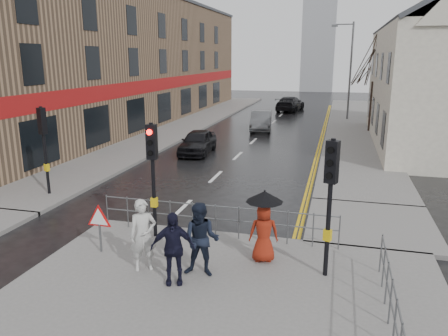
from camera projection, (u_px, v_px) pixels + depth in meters
The scene contains 23 objects.
ground at pixel (147, 242), 12.95m from camera, with size 120.00×120.00×0.00m, color black.
near_pavement at pixel (210, 322), 8.92m from camera, with size 10.00×9.00×0.14m, color #605E5B.
left_pavement at pixel (191, 122), 36.09m from camera, with size 4.00×44.00×0.14m, color #605E5B.
right_pavement at pixel (354, 125), 34.76m from camera, with size 4.00×40.00×0.14m, color #605E5B.
pavement_bridge_right at pixel (370, 224), 14.14m from camera, with size 4.00×4.20×0.14m, color #605E5B.
building_left_terrace at pixel (122, 61), 35.30m from camera, with size 8.00×42.00×10.00m, color #7F6249.
church_tower at pixel (319, 33), 68.45m from camera, with size 5.00×5.00×18.00m, color #94979C.
traffic_signal_near_left at pixel (152, 160), 12.48m from camera, with size 0.28×0.27×3.40m.
traffic_signal_near_right at pixel (331, 184), 10.12m from camera, with size 0.34×0.33×3.40m.
traffic_signal_far_left at pixel (44, 135), 16.52m from camera, with size 0.34×0.33×3.40m.
guard_railing_front at pixel (215, 213), 12.82m from camera, with size 7.14×0.04×1.00m.
guard_railing_side at pixel (391, 292), 8.56m from camera, with size 0.04×4.54×1.00m.
warning_sign at pixel (99, 221), 11.76m from camera, with size 0.80×0.07×1.35m.
street_lamp at pixel (349, 65), 36.59m from camera, with size 1.83×0.25×8.00m.
tree_near at pixel (375, 60), 30.45m from camera, with size 2.40×2.40×6.58m.
tree_far at pixel (374, 68), 38.00m from camera, with size 2.40×2.40×5.64m.
pedestrian_a at pixel (143, 235), 10.77m from camera, with size 0.67×0.44×1.82m, color #B9B9B5.
pedestrian_b at pixel (201, 240), 10.48m from camera, with size 0.89×0.70×1.84m, color black.
pedestrian_with_umbrella at pixel (264, 222), 11.19m from camera, with size 0.96×0.96×1.91m.
pedestrian_d at pixel (173, 248), 10.13m from camera, with size 1.03×0.43×1.76m, color black.
car_parked at pixel (198, 142), 24.61m from camera, with size 1.59×3.94×1.34m, color black.
car_mid at pixel (261, 121), 32.49m from camera, with size 1.48×4.24×1.40m, color #46484B.
car_far at pixel (290, 104), 44.02m from camera, with size 2.07×5.10×1.48m, color black.
Camera 1 is at (5.28, -11.03, 5.33)m, focal length 35.00 mm.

